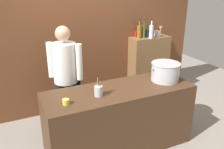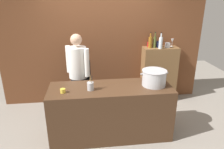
% 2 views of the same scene
% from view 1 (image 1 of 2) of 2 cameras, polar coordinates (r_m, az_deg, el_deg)
% --- Properties ---
extents(ground_plane, '(8.00, 8.00, 0.00)m').
position_cam_1_polar(ground_plane, '(3.64, 1.65, -16.44)').
color(ground_plane, gray).
extents(brick_back_panel, '(4.40, 0.10, 3.00)m').
position_cam_1_polar(brick_back_panel, '(4.24, -6.77, 11.25)').
color(brick_back_panel, brown).
rests_on(brick_back_panel, ground_plane).
extents(prep_counter, '(2.00, 0.70, 0.90)m').
position_cam_1_polar(prep_counter, '(3.38, 1.73, -10.40)').
color(prep_counter, '#472D1C').
rests_on(prep_counter, ground_plane).
extents(bar_cabinet, '(0.76, 0.32, 1.24)m').
position_cam_1_polar(bar_cabinet, '(4.81, 8.58, 1.53)').
color(bar_cabinet, brown).
rests_on(bar_cabinet, ground_plane).
extents(chef, '(0.45, 0.42, 1.66)m').
position_cam_1_polar(chef, '(3.57, -10.88, 0.20)').
color(chef, black).
rests_on(chef, ground_plane).
extents(stockpot_large, '(0.46, 0.41, 0.26)m').
position_cam_1_polar(stockpot_large, '(3.48, 12.50, 0.63)').
color(stockpot_large, '#B7BABF').
rests_on(stockpot_large, prep_counter).
extents(utensil_crock, '(0.10, 0.10, 0.24)m').
position_cam_1_polar(utensil_crock, '(2.97, -3.20, -3.85)').
color(utensil_crock, '#B7BABF').
rests_on(utensil_crock, prep_counter).
extents(butter_jar, '(0.08, 0.08, 0.07)m').
position_cam_1_polar(butter_jar, '(2.83, -10.84, -6.36)').
color(butter_jar, yellow).
rests_on(butter_jar, prep_counter).
extents(wine_bottle_clear, '(0.08, 0.08, 0.34)m').
position_cam_1_polar(wine_bottle_clear, '(4.50, 9.26, 10.02)').
color(wine_bottle_clear, silver).
rests_on(wine_bottle_clear, bar_cabinet).
extents(wine_bottle_amber, '(0.08, 0.08, 0.33)m').
position_cam_1_polar(wine_bottle_amber, '(4.49, 6.42, 10.09)').
color(wine_bottle_amber, '#8C5919').
rests_on(wine_bottle_amber, bar_cabinet).
extents(wine_bottle_olive, '(0.06, 0.06, 0.33)m').
position_cam_1_polar(wine_bottle_olive, '(4.54, 7.50, 10.16)').
color(wine_bottle_olive, '#475123').
rests_on(wine_bottle_olive, bar_cabinet).
extents(wine_glass_short, '(0.07, 0.07, 0.17)m').
position_cam_1_polar(wine_glass_short, '(4.81, 11.40, 10.53)').
color(wine_glass_short, silver).
rests_on(wine_glass_short, bar_cabinet).
extents(spice_tin_navy, '(0.08, 0.08, 0.13)m').
position_cam_1_polar(spice_tin_navy, '(4.62, 8.34, 9.57)').
color(spice_tin_navy, navy).
rests_on(spice_tin_navy, bar_cabinet).
extents(spice_tin_silver, '(0.08, 0.08, 0.11)m').
position_cam_1_polar(spice_tin_silver, '(4.67, 10.66, 9.41)').
color(spice_tin_silver, '#B2B2B7').
rests_on(spice_tin_silver, bar_cabinet).
extents(spice_tin_red, '(0.07, 0.07, 0.10)m').
position_cam_1_polar(spice_tin_red, '(4.59, 5.85, 9.43)').
color(spice_tin_red, red).
rests_on(spice_tin_red, bar_cabinet).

